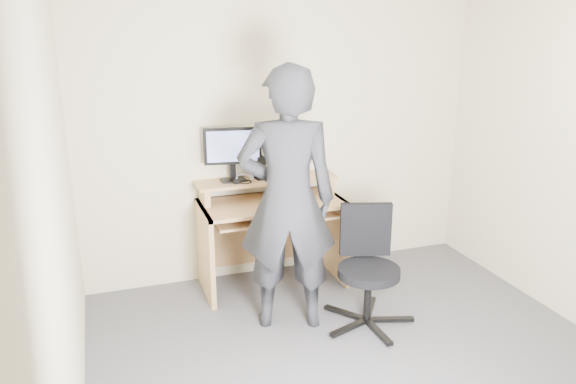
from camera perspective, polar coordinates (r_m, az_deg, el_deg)
ground at (r=3.86m, az=8.29°, el=-17.81°), size 3.50×3.50×0.00m
back_wall at (r=4.88m, az=-0.45°, el=5.89°), size 3.50×0.02×2.50m
desk at (r=4.81m, az=-1.86°, el=-3.00°), size 1.20×0.60×0.91m
monitor at (r=4.64m, az=-5.64°, el=4.34°), size 0.47×0.13×0.45m
external_drive at (r=4.73m, az=-2.95°, el=2.53°), size 0.09×0.14×0.20m
travel_mug at (r=4.73m, az=-1.36°, el=2.40°), size 0.09×0.09×0.18m
smartphone at (r=4.79m, az=1.14°, el=1.54°), size 0.10×0.14×0.01m
charger at (r=4.62m, az=-5.29°, el=1.06°), size 0.05×0.04×0.03m
headphones at (r=4.75m, az=-4.49°, el=1.40°), size 0.20×0.20×0.06m
keyboard at (r=4.63m, az=-0.48°, el=-2.22°), size 0.49×0.27×0.03m
mouse at (r=4.64m, az=1.51°, el=-0.83°), size 0.10×0.07×0.04m
office_chair at (r=4.23m, az=8.08°, el=-7.10°), size 0.69×0.66×0.87m
person at (r=3.99m, az=-0.09°, el=-0.88°), size 0.80×0.63×1.93m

